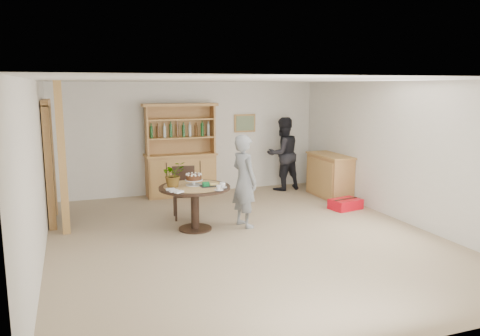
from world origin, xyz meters
name	(u,v)px	position (x,y,z in m)	size (l,w,h in m)	color
ground	(245,237)	(0.00, 0.00, 0.00)	(7.00, 7.00, 0.00)	tan
room_shell	(245,130)	(0.00, 0.01, 1.74)	(6.04, 7.04, 2.52)	white
doorway	(49,161)	(-2.93, 2.00, 1.11)	(0.13, 1.10, 2.18)	black
pine_post	(62,159)	(-2.70, 1.20, 1.25)	(0.12, 0.12, 2.50)	tan
hutch	(181,165)	(-0.30, 3.24, 0.69)	(1.62, 0.54, 2.04)	tan
sideboard	(330,176)	(2.74, 2.00, 0.47)	(0.54, 1.26, 0.94)	tan
dining_table	(195,195)	(-0.64, 0.68, 0.60)	(1.20, 1.20, 0.76)	black
dining_chair	(184,189)	(-0.63, 1.51, 0.54)	(0.47, 0.47, 0.95)	black
birthday_cake	(194,178)	(-0.64, 0.73, 0.88)	(0.30, 0.30, 0.20)	white
flower_vase	(173,174)	(-0.99, 0.73, 0.97)	(0.38, 0.33, 0.42)	#3F7233
gift_tray	(209,185)	(-0.43, 0.56, 0.79)	(0.30, 0.20, 0.08)	black
coffee_cup_a	(222,185)	(-0.24, 0.40, 0.80)	(0.15, 0.15, 0.09)	silver
coffee_cup_b	(219,188)	(-0.36, 0.23, 0.79)	(0.15, 0.15, 0.08)	silver
napkins	(174,191)	(-1.05, 0.37, 0.77)	(0.24, 0.33, 0.03)	white
teen_boy	(244,181)	(0.21, 0.58, 0.80)	(0.59, 0.38, 1.61)	gray
adult_person	(283,154)	(2.07, 3.00, 0.85)	(0.83, 0.64, 1.70)	black
red_suitcase	(345,204)	(2.50, 0.97, 0.10)	(0.67, 0.51, 0.21)	red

